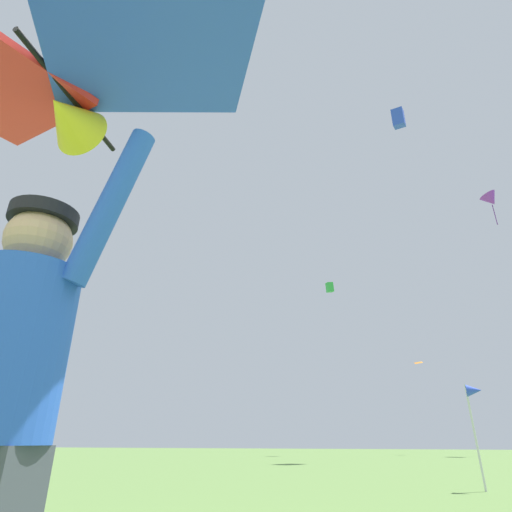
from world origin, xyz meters
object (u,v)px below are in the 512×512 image
object	(u,v)px
distant_kite_orange_mid_right	(418,362)
held_stunt_kite	(63,79)
kite_flyer_person	(0,403)
distant_kite_green_far_center	(330,287)
marker_flag	(474,397)
distant_kite_purple_overhead_distant	(491,200)
distant_kite_blue_low_right	(398,118)

from	to	relation	value
distant_kite_orange_mid_right	held_stunt_kite	bearing A→B (deg)	-92.72
kite_flyer_person	held_stunt_kite	bearing A→B (deg)	-81.31
kite_flyer_person	distant_kite_orange_mid_right	size ratio (longest dim) A/B	2.35
distant_kite_green_far_center	marker_flag	bearing A→B (deg)	-73.39
kite_flyer_person	held_stunt_kite	distance (m)	1.27
held_stunt_kite	distant_kite_purple_overhead_distant	distance (m)	39.83
marker_flag	kite_flyer_person	bearing A→B (deg)	-104.66
distant_kite_green_far_center	distant_kite_blue_low_right	bearing A→B (deg)	-46.08
distant_kite_green_far_center	distant_kite_blue_low_right	size ratio (longest dim) A/B	0.63
distant_kite_purple_overhead_distant	marker_flag	xyz separation A→B (m)	(-7.22, -25.82, -18.11)
distant_kite_blue_low_right	distant_kite_orange_mid_right	bearing A→B (deg)	95.44
distant_kite_orange_mid_right	marker_flag	size ratio (longest dim) A/B	0.43
distant_kite_blue_low_right	held_stunt_kite	bearing A→B (deg)	-96.64
distant_kite_green_far_center	marker_flag	distance (m)	24.30
kite_flyer_person	held_stunt_kite	xyz separation A→B (m)	(0.01, -0.07, 1.27)
held_stunt_kite	distant_kite_orange_mid_right	size ratio (longest dim) A/B	2.20
distant_kite_green_far_center	marker_flag	xyz separation A→B (m)	(6.30, -21.10, -10.26)
held_stunt_kite	distant_kite_blue_low_right	world-z (taller)	distant_kite_blue_low_right
kite_flyer_person	distant_kite_green_far_center	world-z (taller)	distant_kite_green_far_center
distant_kite_blue_low_right	marker_flag	xyz separation A→B (m)	(-0.42, -14.13, -19.19)
distant_kite_orange_mid_right	distant_kite_blue_low_right	bearing A→B (deg)	-84.56
distant_kite_blue_low_right	kite_flyer_person	bearing A→B (deg)	-96.69
held_stunt_kite	marker_flag	xyz separation A→B (m)	(2.24, 8.67, -0.57)
distant_kite_orange_mid_right	distant_kite_green_far_center	world-z (taller)	distant_kite_green_far_center
distant_kite_purple_overhead_distant	marker_flag	distance (m)	32.35
distant_kite_green_far_center	kite_flyer_person	bearing A→B (deg)	-82.24
marker_flag	distant_kite_green_far_center	bearing A→B (deg)	106.61
distant_kite_green_far_center	distant_kite_blue_low_right	distance (m)	13.17
kite_flyer_person	distant_kite_purple_overhead_distant	size ratio (longest dim) A/B	0.58
held_stunt_kite	marker_flag	size ratio (longest dim) A/B	0.96
distant_kite_blue_low_right	marker_flag	distance (m)	23.84
distant_kite_blue_low_right	marker_flag	bearing A→B (deg)	-91.69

